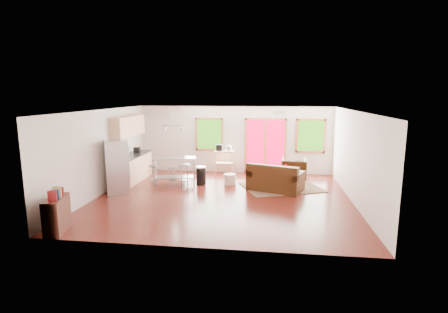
# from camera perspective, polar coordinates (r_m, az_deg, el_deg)

# --- Properties ---
(floor) EXTENTS (7.50, 7.00, 0.02)m
(floor) POSITION_cam_1_polar(r_m,az_deg,el_deg) (10.55, -0.21, -6.77)
(floor) COLOR #3E110C
(floor) RESTS_ON ground
(ceiling) EXTENTS (7.50, 7.00, 0.02)m
(ceiling) POSITION_cam_1_polar(r_m,az_deg,el_deg) (10.10, -0.22, 7.60)
(ceiling) COLOR white
(ceiling) RESTS_ON ground
(back_wall) EXTENTS (7.50, 0.02, 2.60)m
(back_wall) POSITION_cam_1_polar(r_m,az_deg,el_deg) (13.69, 1.75, 2.77)
(back_wall) COLOR silver
(back_wall) RESTS_ON ground
(left_wall) EXTENTS (0.02, 7.00, 2.60)m
(left_wall) POSITION_cam_1_polar(r_m,az_deg,el_deg) (11.36, -19.36, 0.67)
(left_wall) COLOR silver
(left_wall) RESTS_ON ground
(right_wall) EXTENTS (0.02, 7.00, 2.60)m
(right_wall) POSITION_cam_1_polar(r_m,az_deg,el_deg) (10.43, 20.71, -0.22)
(right_wall) COLOR silver
(right_wall) RESTS_ON ground
(front_wall) EXTENTS (7.50, 0.02, 2.60)m
(front_wall) POSITION_cam_1_polar(r_m,az_deg,el_deg) (6.86, -4.15, -4.78)
(front_wall) COLOR silver
(front_wall) RESTS_ON ground
(window_left) EXTENTS (1.10, 0.05, 1.30)m
(window_left) POSITION_cam_1_polar(r_m,az_deg,el_deg) (13.75, -2.43, 3.64)
(window_left) COLOR #255C0E
(window_left) RESTS_ON back_wall
(french_doors) EXTENTS (1.60, 0.05, 2.10)m
(french_doors) POSITION_cam_1_polar(r_m,az_deg,el_deg) (13.60, 6.76, 1.81)
(french_doors) COLOR #BD0027
(french_doors) RESTS_ON back_wall
(window_right) EXTENTS (1.10, 0.05, 1.30)m
(window_right) POSITION_cam_1_polar(r_m,az_deg,el_deg) (13.64, 13.97, 3.29)
(window_right) COLOR #255C0E
(window_right) RESTS_ON back_wall
(rug) EXTENTS (2.94, 2.63, 0.02)m
(rug) POSITION_cam_1_polar(r_m,az_deg,el_deg) (11.79, 9.32, -4.96)
(rug) COLOR #4F633F
(rug) RESTS_ON floor
(loveseat) EXTENTS (1.90, 1.47, 0.89)m
(loveseat) POSITION_cam_1_polar(r_m,az_deg,el_deg) (11.30, 8.32, -3.82)
(loveseat) COLOR black
(loveseat) RESTS_ON floor
(coffee_table) EXTENTS (1.12, 0.83, 0.40)m
(coffee_table) POSITION_cam_1_polar(r_m,az_deg,el_deg) (12.34, 9.48, -2.69)
(coffee_table) COLOR #3E1C14
(coffee_table) RESTS_ON floor
(armchair) EXTENTS (0.91, 0.86, 0.89)m
(armchair) POSITION_cam_1_polar(r_m,az_deg,el_deg) (12.76, 11.34, -1.86)
(armchair) COLOR black
(armchair) RESTS_ON floor
(ottoman) EXTENTS (0.78, 0.78, 0.40)m
(ottoman) POSITION_cam_1_polar(r_m,az_deg,el_deg) (12.47, 6.67, -3.18)
(ottoman) COLOR black
(ottoman) RESTS_ON floor
(pouf) EXTENTS (0.48, 0.48, 0.36)m
(pouf) POSITION_cam_1_polar(r_m,az_deg,el_deg) (12.01, 0.98, -3.72)
(pouf) COLOR white
(pouf) RESTS_ON floor
(vase) EXTENTS (0.19, 0.20, 0.29)m
(vase) POSITION_cam_1_polar(r_m,az_deg,el_deg) (12.26, 10.05, -2.02)
(vase) COLOR silver
(vase) RESTS_ON coffee_table
(cabinets) EXTENTS (0.64, 2.24, 2.30)m
(cabinets) POSITION_cam_1_polar(r_m,az_deg,el_deg) (12.84, -14.78, 0.26)
(cabinets) COLOR #DCA87E
(cabinets) RESTS_ON floor
(refrigerator) EXTENTS (0.87, 0.86, 1.66)m
(refrigerator) POSITION_cam_1_polar(r_m,az_deg,el_deg) (11.31, -16.94, -1.65)
(refrigerator) COLOR #B7BABC
(refrigerator) RESTS_ON floor
(island) EXTENTS (1.56, 0.90, 0.93)m
(island) POSITION_cam_1_polar(r_m,az_deg,el_deg) (12.06, -8.09, -1.53)
(island) COLOR #B7BABC
(island) RESTS_ON floor
(cup) EXTENTS (0.14, 0.12, 0.12)m
(cup) POSITION_cam_1_polar(r_m,az_deg,el_deg) (11.88, -6.63, 0.15)
(cup) COLOR white
(cup) RESTS_ON island
(bar_stool_a) EXTENTS (0.37, 0.37, 0.70)m
(bar_stool_a) POSITION_cam_1_polar(r_m,az_deg,el_deg) (12.03, -11.48, -2.24)
(bar_stool_a) COLOR #B7BABC
(bar_stool_a) RESTS_ON floor
(bar_stool_b) EXTENTS (0.38, 0.38, 0.67)m
(bar_stool_b) POSITION_cam_1_polar(r_m,az_deg,el_deg) (11.82, -8.39, -2.48)
(bar_stool_b) COLOR #B7BABC
(bar_stool_b) RESTS_ON floor
(bar_stool_c) EXTENTS (0.44, 0.44, 0.78)m
(bar_stool_c) POSITION_cam_1_polar(r_m,az_deg,el_deg) (11.62, -6.49, -2.22)
(bar_stool_c) COLOR #B7BABC
(bar_stool_c) RESTS_ON floor
(trash_can) EXTENTS (0.39, 0.39, 0.63)m
(trash_can) POSITION_cam_1_polar(r_m,az_deg,el_deg) (11.97, -3.77, -3.10)
(trash_can) COLOR black
(trash_can) RESTS_ON floor
(kitchen_cart) EXTENTS (0.76, 0.51, 1.14)m
(kitchen_cart) POSITION_cam_1_polar(r_m,az_deg,el_deg) (13.53, -0.07, 0.44)
(kitchen_cart) COLOR #DCA87E
(kitchen_cart) RESTS_ON floor
(bookshelf) EXTENTS (0.56, 0.95, 1.05)m
(bookshelf) POSITION_cam_1_polar(r_m,az_deg,el_deg) (8.78, -25.64, -8.45)
(bookshelf) COLOR #3E1C14
(bookshelf) RESTS_ON floor
(ceiling_flush) EXTENTS (0.35, 0.35, 0.12)m
(ceiling_flush) POSITION_cam_1_polar(r_m,az_deg,el_deg) (10.61, 8.88, 7.17)
(ceiling_flush) COLOR white
(ceiling_flush) RESTS_ON ceiling
(pendant_light) EXTENTS (0.80, 0.18, 0.79)m
(pendant_light) POSITION_cam_1_polar(r_m,az_deg,el_deg) (12.00, -8.30, 4.50)
(pendant_light) COLOR gray
(pendant_light) RESTS_ON ceiling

